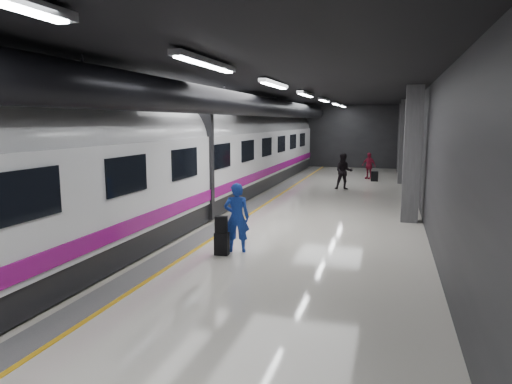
% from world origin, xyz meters
% --- Properties ---
extents(ground, '(40.00, 40.00, 0.00)m').
position_xyz_m(ground, '(0.00, 0.00, 0.00)').
color(ground, beige).
rests_on(ground, ground).
extents(platform_hall, '(10.02, 40.02, 4.51)m').
position_xyz_m(platform_hall, '(-0.29, 0.96, 3.54)').
color(platform_hall, black).
rests_on(platform_hall, ground).
extents(train, '(3.05, 38.00, 4.05)m').
position_xyz_m(train, '(-3.25, -0.00, 2.07)').
color(train, black).
rests_on(train, ground).
extents(traveler_main, '(0.75, 0.59, 1.80)m').
position_xyz_m(traveler_main, '(0.15, -3.07, 0.90)').
color(traveler_main, '#1841B4').
rests_on(traveler_main, ground).
extents(suitcase_main, '(0.36, 0.24, 0.57)m').
position_xyz_m(suitcase_main, '(-0.12, -3.47, 0.29)').
color(suitcase_main, black).
rests_on(suitcase_main, ground).
extents(shoulder_bag, '(0.35, 0.24, 0.42)m').
position_xyz_m(shoulder_bag, '(-0.13, -3.46, 0.78)').
color(shoulder_bag, black).
rests_on(shoulder_bag, suitcase_main).
extents(traveler_far_a, '(0.96, 0.80, 1.80)m').
position_xyz_m(traveler_far_a, '(1.68, 8.77, 0.90)').
color(traveler_far_a, black).
rests_on(traveler_far_a, ground).
extents(traveler_far_b, '(0.97, 0.77, 1.54)m').
position_xyz_m(traveler_far_b, '(2.66, 13.52, 0.77)').
color(traveler_far_b, maroon).
rests_on(traveler_far_b, ground).
extents(suitcase_far, '(0.41, 0.29, 0.56)m').
position_xyz_m(suitcase_far, '(3.04, 12.44, 0.28)').
color(suitcase_far, black).
rests_on(suitcase_far, ground).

